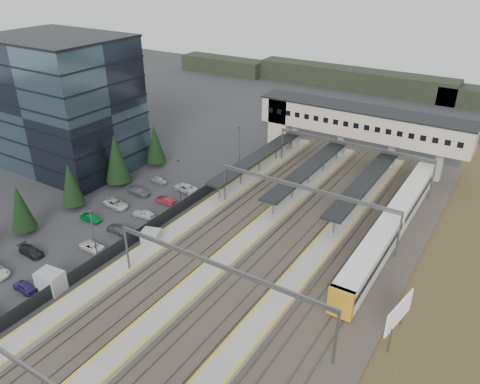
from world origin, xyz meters
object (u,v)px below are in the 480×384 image
Objects in this scene: relay_cabin_far at (151,238)px; billboard at (399,314)px; office_building at (65,104)px; relay_cabin_near at (51,281)px; train at (392,225)px; footbridge at (347,122)px.

relay_cabin_far is 34.42m from billboard.
office_building is 7.91× the size of relay_cabin_far.
relay_cabin_near is at bearing -159.08° from billboard.
train is 7.16× the size of billboard.
office_building is 0.60× the size of footbridge.
train reaches higher than relay_cabin_near.
train is at bearing -54.94° from footbridge.
train is (60.00, 6.77, -10.07)m from office_building.
billboard is at bearing -72.54° from train.
relay_cabin_near is at bearing -44.29° from office_building.
relay_cabin_far is 0.07× the size of train.
office_building reaches higher than relay_cabin_far.
footbridge is at bearing 117.65° from billboard.
office_building reaches higher than footbridge.
train is (28.15, 20.16, 0.97)m from relay_cabin_far.
footbridge is 48.69m from billboard.
office_building is 7.19× the size of relay_cabin_near.
relay_cabin_far is (31.85, -13.39, -11.03)m from office_building.
train is at bearing 35.62° from relay_cabin_far.
relay_cabin_far is 0.53× the size of billboard.
footbridge is (43.70, 30.00, -4.26)m from office_building.
billboard is (66.20, -12.93, -8.89)m from office_building.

